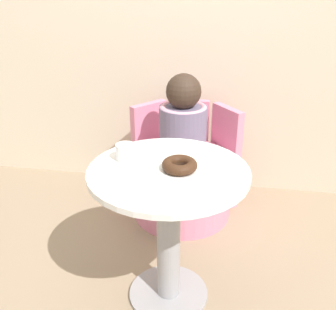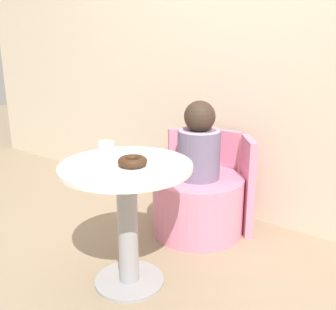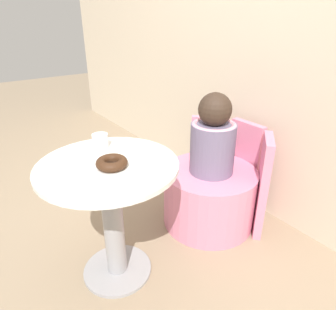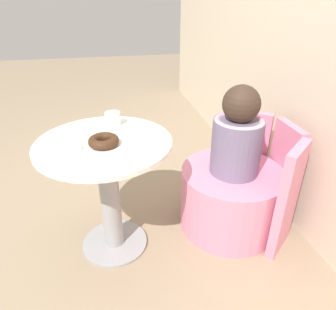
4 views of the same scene
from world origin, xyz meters
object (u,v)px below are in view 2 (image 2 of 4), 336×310
(cup, at_px, (106,148))
(child_figure, at_px, (199,144))
(tub_chair, at_px, (198,205))
(round_table, at_px, (127,202))
(donut, at_px, (133,161))

(cup, bearing_deg, child_figure, 76.48)
(child_figure, bearing_deg, tub_chair, 180.00)
(round_table, height_order, cup, cup)
(cup, bearing_deg, round_table, -16.29)
(child_figure, distance_m, cup, 0.69)
(round_table, distance_m, cup, 0.31)
(donut, bearing_deg, child_figure, 96.52)
(tub_chair, relative_size, donut, 4.18)
(round_table, relative_size, child_figure, 1.33)
(round_table, xyz_separation_m, donut, (0.04, 0.00, 0.23))
(round_table, height_order, donut, donut)
(tub_chair, xyz_separation_m, donut, (0.08, -0.72, 0.50))
(donut, bearing_deg, cup, 166.92)
(round_table, bearing_deg, donut, 1.72)
(donut, distance_m, cup, 0.25)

